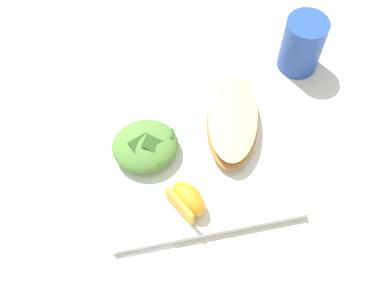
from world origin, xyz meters
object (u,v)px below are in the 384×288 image
(white_plate, at_px, (192,150))
(green_salad_pile, at_px, (145,146))
(cheesy_pizza_bread, at_px, (232,121))
(orange_wedge_front, at_px, (187,200))
(drinking_blue_cup, at_px, (302,45))

(white_plate, distance_m, green_salad_pile, 0.08)
(cheesy_pizza_bread, distance_m, orange_wedge_front, 0.15)
(green_salad_pile, distance_m, drinking_blue_cup, 0.31)
(green_salad_pile, bearing_deg, orange_wedge_front, -65.15)
(green_salad_pile, bearing_deg, white_plate, -3.94)
(white_plate, xyz_separation_m, green_salad_pile, (-0.07, 0.00, 0.03))
(white_plate, distance_m, orange_wedge_front, 0.10)
(green_salad_pile, bearing_deg, drinking_blue_cup, 24.86)
(green_salad_pile, relative_size, orange_wedge_front, 1.43)
(cheesy_pizza_bread, xyz_separation_m, orange_wedge_front, (-0.09, -0.12, 0.00))
(orange_wedge_front, bearing_deg, drinking_blue_cup, 43.69)
(cheesy_pizza_bread, xyz_separation_m, green_salad_pile, (-0.14, -0.02, 0.00))
(green_salad_pile, distance_m, orange_wedge_front, 0.11)
(white_plate, height_order, drinking_blue_cup, drinking_blue_cup)
(orange_wedge_front, bearing_deg, cheesy_pizza_bread, 51.06)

